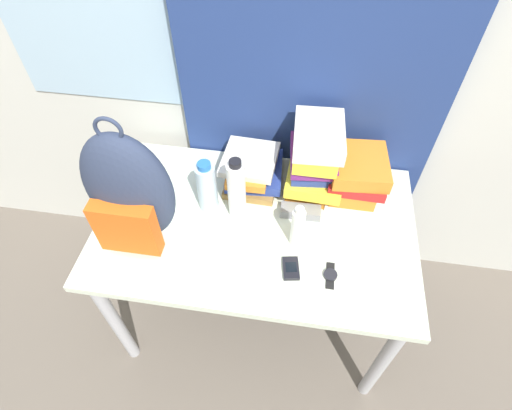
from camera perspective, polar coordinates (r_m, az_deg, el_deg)
ground_plane at (r=1.97m, az=-1.77°, el=-23.97°), size 12.00×12.00×0.00m
wall_back at (r=1.50m, az=2.69°, el=24.56°), size 6.00×0.06×2.50m
curtain_blue at (r=1.45m, az=8.89°, el=23.00°), size 1.00×0.04×2.50m
desk at (r=1.56m, az=0.00°, el=-4.50°), size 1.18×0.73×0.71m
backpack at (r=1.35m, az=-17.65°, el=1.64°), size 0.30×0.19×0.52m
book_stack_left at (r=1.59m, az=-0.52°, el=5.21°), size 0.24×0.28×0.13m
book_stack_center at (r=1.52m, az=8.47°, el=6.40°), size 0.22×0.28×0.30m
book_stack_right at (r=1.57m, az=14.04°, el=4.14°), size 0.22×0.27×0.18m
water_bottle at (r=1.47m, az=-7.03°, el=2.56°), size 0.07×0.07×0.23m
sports_bottle at (r=1.42m, az=-2.79°, el=2.15°), size 0.07×0.07×0.27m
sunscreen_bottle at (r=1.37m, az=5.95°, el=-3.15°), size 0.05×0.05×0.19m
cell_phone at (r=1.37m, az=5.01°, el=-9.01°), size 0.07×0.09×0.02m
sunglasses_case at (r=1.51m, az=6.37°, el=-0.92°), size 0.15×0.06×0.04m
wristwatch at (r=1.38m, az=10.57°, el=-9.82°), size 0.05×0.10×0.01m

